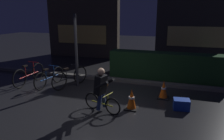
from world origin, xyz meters
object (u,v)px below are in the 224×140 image
object	(u,v)px
parked_bike_center_left	(70,77)
parked_bike_left_mid	(49,77)
cyclist	(102,90)
traffic_cone_near	(132,99)
blue_crate	(181,104)
street_post	(76,51)
parked_bike_leftmost	(29,75)
traffic_cone_far	(164,90)

from	to	relation	value
parked_bike_center_left	parked_bike_left_mid	bearing A→B (deg)	122.50
parked_bike_left_mid	cyclist	world-z (taller)	cyclist
traffic_cone_near	blue_crate	xyz separation A→B (m)	(1.35, 0.40, -0.13)
parked_bike_left_mid	street_post	bearing A→B (deg)	-65.56
parked_bike_leftmost	traffic_cone_far	bearing A→B (deg)	-88.45
parked_bike_center_left	traffic_cone_near	distance (m)	2.83
parked_bike_left_mid	parked_bike_leftmost	bearing A→B (deg)	98.64
cyclist	traffic_cone_near	bearing A→B (deg)	44.25
street_post	traffic_cone_far	xyz separation A→B (m)	(3.15, -0.21, -1.03)
parked_bike_leftmost	cyclist	bearing A→B (deg)	-111.33
street_post	parked_bike_left_mid	world-z (taller)	street_post
parked_bike_left_mid	blue_crate	distance (m)	4.74
parked_bike_left_mid	traffic_cone_far	bearing A→B (deg)	-81.29
traffic_cone_far	blue_crate	xyz separation A→B (m)	(0.56, -0.69, -0.13)
parked_bike_leftmost	blue_crate	distance (m)	5.62
parked_bike_left_mid	traffic_cone_near	size ratio (longest dim) A/B	2.68
street_post	cyclist	distance (m)	2.44
traffic_cone_far	parked_bike_leftmost	bearing A→B (deg)	-178.69
traffic_cone_near	cyclist	bearing A→B (deg)	-151.66
street_post	traffic_cone_near	distance (m)	2.88
parked_bike_left_mid	traffic_cone_far	world-z (taller)	parked_bike_left_mid
traffic_cone_far	blue_crate	distance (m)	0.90
traffic_cone_far	blue_crate	size ratio (longest dim) A/B	1.33
traffic_cone_far	cyclist	world-z (taller)	cyclist
parked_bike_left_mid	blue_crate	xyz separation A→B (m)	(4.70, -0.60, -0.18)
parked_bike_center_left	blue_crate	xyz separation A→B (m)	(3.93, -0.77, -0.20)
parked_bike_left_mid	traffic_cone_far	distance (m)	4.14
traffic_cone_far	blue_crate	world-z (taller)	traffic_cone_far
street_post	parked_bike_center_left	xyz separation A→B (m)	(-0.22, -0.13, -0.96)
parked_bike_leftmost	blue_crate	world-z (taller)	parked_bike_leftmost
street_post	blue_crate	xyz separation A→B (m)	(3.71, -0.90, -1.16)
parked_bike_leftmost	parked_bike_left_mid	xyz separation A→B (m)	(0.89, 0.02, -0.03)
cyclist	traffic_cone_far	bearing A→B (deg)	60.01
street_post	parked_bike_left_mid	size ratio (longest dim) A/B	1.67
cyclist	parked_bike_leftmost	bearing A→B (deg)	174.35
parked_bike_leftmost	traffic_cone_far	world-z (taller)	parked_bike_leftmost
street_post	cyclist	xyz separation A→B (m)	(1.61, -1.70, -0.69)
street_post	parked_bike_leftmost	size ratio (longest dim) A/B	1.50
parked_bike_center_left	street_post	bearing A→B (deg)	-40.63
parked_bike_center_left	traffic_cone_near	world-z (taller)	parked_bike_center_left
traffic_cone_near	blue_crate	bearing A→B (deg)	16.49
parked_bike_left_mid	blue_crate	size ratio (longest dim) A/B	3.59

